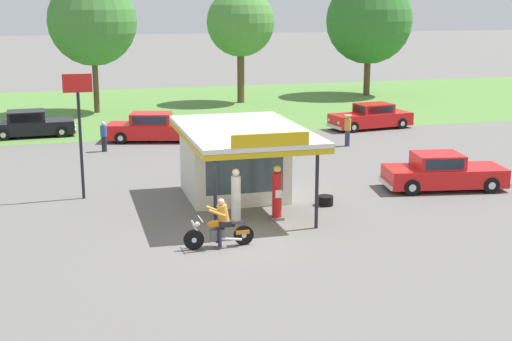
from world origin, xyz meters
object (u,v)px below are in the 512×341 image
at_px(motorcycle_with_rider, 220,227).
at_px(spare_tire_stack, 325,201).
at_px(gas_pump_nearside, 236,198).
at_px(parked_car_back_row_right, 371,117).
at_px(bystander_standing_back_lot, 104,136).
at_px(gas_pump_offside, 277,195).
at_px(bystander_admiring_sedan, 348,129).
at_px(roadside_pole_sign, 79,115).
at_px(parked_car_back_row_far_right, 154,128).
at_px(featured_classic_sedan, 443,173).
at_px(parked_car_back_row_far_left, 31,125).

xyz_separation_m(motorcycle_with_rider, spare_tire_stack, (4.85, 3.57, -0.47)).
xyz_separation_m(gas_pump_nearside, parked_car_back_row_right, (12.32, 16.20, -0.19)).
relative_size(motorcycle_with_rider, spare_tire_stack, 3.75).
bearing_deg(bystander_standing_back_lot, gas_pump_offside, -68.93).
bearing_deg(gas_pump_offside, bystander_standing_back_lot, 111.07).
relative_size(parked_car_back_row_right, bystander_admiring_sedan, 3.15).
bearing_deg(gas_pump_offside, gas_pump_nearside, -180.00).
relative_size(gas_pump_nearside, spare_tire_stack, 3.23).
height_order(parked_car_back_row_right, bystander_standing_back_lot, bystander_standing_back_lot).
bearing_deg(roadside_pole_sign, gas_pump_nearside, -42.47).
height_order(parked_car_back_row_far_right, bystander_standing_back_lot, parked_car_back_row_far_right).
relative_size(motorcycle_with_rider, parked_car_back_row_far_right, 0.40).
relative_size(featured_classic_sedan, bystander_standing_back_lot, 3.36).
height_order(parked_car_back_row_right, spare_tire_stack, parked_car_back_row_right).
bearing_deg(parked_car_back_row_right, parked_car_back_row_far_left, 172.39).
height_order(parked_car_back_row_right, roadside_pole_sign, roadside_pole_sign).
bearing_deg(featured_classic_sedan, roadside_pole_sign, 170.68).
distance_m(parked_car_back_row_right, roadside_pole_sign, 21.03).
bearing_deg(parked_car_back_row_right, gas_pump_nearside, -127.25).
bearing_deg(roadside_pole_sign, parked_car_back_row_right, 33.71).
height_order(bystander_standing_back_lot, bystander_admiring_sedan, bystander_admiring_sedan).
height_order(gas_pump_nearside, gas_pump_offside, gas_pump_offside).
xyz_separation_m(gas_pump_offside, spare_tire_stack, (2.29, 1.24, -0.72)).
distance_m(featured_classic_sedan, parked_car_back_row_right, 14.26).
height_order(bystander_admiring_sedan, roadside_pole_sign, roadside_pole_sign).
bearing_deg(featured_classic_sedan, gas_pump_offside, -163.80).
height_order(parked_car_back_row_far_right, roadside_pole_sign, roadside_pole_sign).
relative_size(gas_pump_nearside, roadside_pole_sign, 0.40).
bearing_deg(gas_pump_nearside, roadside_pole_sign, 137.53).
height_order(roadside_pole_sign, spare_tire_stack, roadside_pole_sign).
distance_m(parked_car_back_row_far_right, roadside_pole_sign, 12.11).
bearing_deg(spare_tire_stack, roadside_pole_sign, 159.05).
distance_m(roadside_pole_sign, spare_tire_stack, 9.95).
height_order(featured_classic_sedan, bystander_standing_back_lot, bystander_standing_back_lot).
relative_size(featured_classic_sedan, parked_car_back_row_far_right, 0.93).
relative_size(gas_pump_offside, motorcycle_with_rider, 0.87).
height_order(gas_pump_offside, bystander_admiring_sedan, gas_pump_offside).
height_order(motorcycle_with_rider, featured_classic_sedan, motorcycle_with_rider).
relative_size(parked_car_back_row_far_left, bystander_standing_back_lot, 3.14).
xyz_separation_m(motorcycle_with_rider, roadside_pole_sign, (-3.96, 6.95, 2.66)).
xyz_separation_m(gas_pump_offside, parked_car_back_row_far_left, (-8.99, 18.85, -0.21)).
bearing_deg(featured_classic_sedan, parked_car_back_row_far_right, 127.10).
height_order(parked_car_back_row_far_left, spare_tire_stack, parked_car_back_row_far_left).
relative_size(motorcycle_with_rider, roadside_pole_sign, 0.46).
distance_m(gas_pump_nearside, roadside_pole_sign, 7.26).
relative_size(featured_classic_sedan, parked_car_back_row_right, 0.98).
xyz_separation_m(parked_car_back_row_far_left, bystander_standing_back_lot, (3.78, -5.32, 0.13)).
bearing_deg(spare_tire_stack, motorcycle_with_rider, -143.63).
distance_m(parked_car_back_row_far_right, spare_tire_stack, 15.17).
height_order(motorcycle_with_rider, parked_car_back_row_far_left, motorcycle_with_rider).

